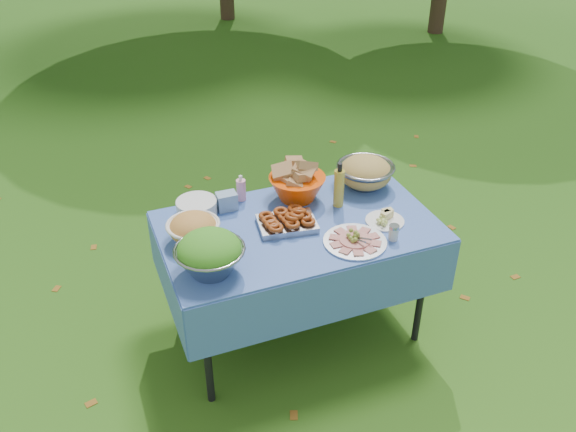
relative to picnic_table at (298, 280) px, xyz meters
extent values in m
plane|color=#10370A|center=(0.00, 0.00, -0.38)|extent=(80.00, 80.00, 0.00)
cube|color=#71A7D9|center=(0.00, 0.00, 0.00)|extent=(1.46, 0.86, 0.76)
cylinder|color=white|center=(-0.47, 0.31, 0.42)|extent=(0.29, 0.29, 0.08)
cube|color=#82A2C6|center=(-0.31, 0.29, 0.43)|extent=(0.11, 0.08, 0.10)
cylinder|color=#FBA0BF|center=(-0.20, 0.36, 0.46)|extent=(0.07, 0.07, 0.15)
cube|color=#A5A5AA|center=(-0.06, 0.01, 0.42)|extent=(0.33, 0.26, 0.07)
cylinder|color=silver|center=(0.21, -0.26, 0.42)|extent=(0.33, 0.33, 0.07)
cylinder|color=gold|center=(0.28, 0.10, 0.51)|extent=(0.07, 0.07, 0.26)
cylinder|color=white|center=(0.45, -0.14, 0.41)|extent=(0.28, 0.28, 0.06)
cylinder|color=silver|center=(0.40, -0.30, 0.42)|extent=(0.06, 0.06, 0.09)
camera|label=1|loc=(-1.04, -2.50, 2.19)|focal=38.00mm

